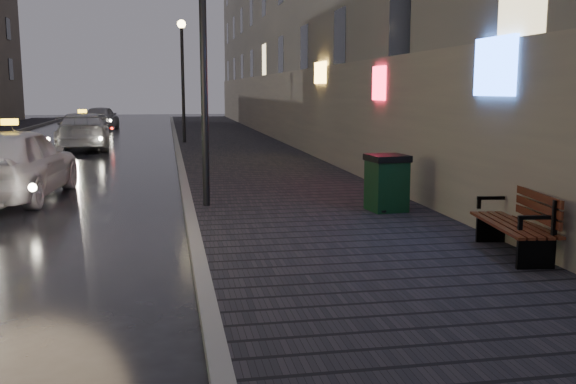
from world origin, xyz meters
name	(u,v)px	position (x,y,z in m)	size (l,w,h in m)	color
ground	(65,325)	(0.00, 0.00, 0.00)	(120.00, 120.00, 0.00)	black
sidewalk	(233,145)	(3.90, 21.00, 0.07)	(4.60, 58.00, 0.15)	black
curb	(177,146)	(1.50, 21.00, 0.07)	(0.20, 58.00, 0.15)	slate
building_near	(288,6)	(7.10, 25.00, 6.50)	(1.80, 50.00, 13.00)	#605B54
lamp_near	(203,35)	(1.85, 6.00, 3.49)	(0.36, 0.36, 5.28)	black
lamp_far	(182,66)	(1.85, 22.00, 3.49)	(0.36, 0.36, 5.28)	black
bench	(518,222)	(5.92, 1.29, 0.61)	(0.84, 1.86, 0.92)	black
trash_bin	(387,182)	(5.21, 4.80, 0.70)	(0.78, 0.78, 1.08)	black
taxi_near	(12,163)	(-2.32, 8.40, 0.84)	(1.97, 4.91, 1.67)	white
taxi_mid	(83,131)	(-2.32, 21.09, 0.75)	(2.11, 5.19, 1.51)	silver
car_far	(101,117)	(-2.95, 35.40, 0.73)	(1.72, 4.28, 1.46)	#919198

